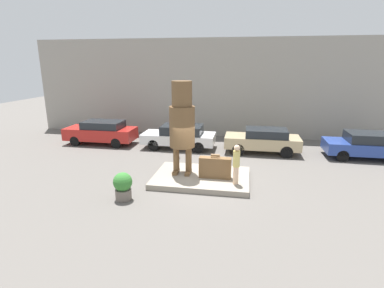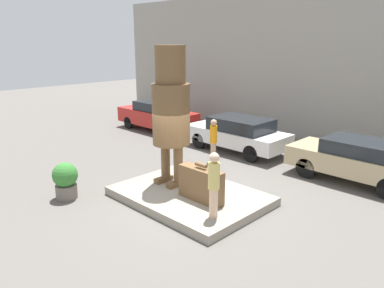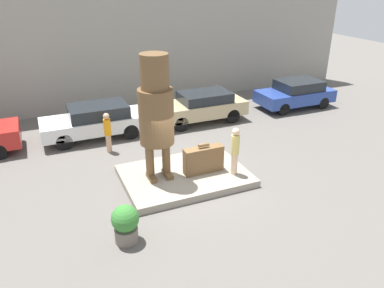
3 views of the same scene
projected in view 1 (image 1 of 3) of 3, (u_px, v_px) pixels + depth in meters
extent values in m
plane|color=#605B56|center=(202.00, 180.00, 13.73)|extent=(60.00, 60.00, 0.00)
cube|color=gray|center=(202.00, 178.00, 13.69)|extent=(4.31, 3.09, 0.25)
cube|color=gray|center=(221.00, 88.00, 21.38)|extent=(28.00, 0.60, 6.87)
cube|color=brown|center=(176.00, 172.00, 13.88)|extent=(0.22, 0.65, 0.14)
cube|color=brown|center=(188.00, 173.00, 13.78)|extent=(0.22, 0.65, 0.14)
cylinder|color=brown|center=(176.00, 158.00, 13.81)|extent=(0.28, 0.28, 1.14)
cylinder|color=brown|center=(189.00, 159.00, 13.71)|extent=(0.28, 0.28, 1.14)
cylinder|color=brown|center=(182.00, 127.00, 13.36)|extent=(1.14, 1.14, 1.83)
cylinder|color=brown|center=(182.00, 94.00, 12.98)|extent=(0.90, 0.90, 1.10)
cube|color=brown|center=(215.00, 168.00, 13.25)|extent=(1.41, 0.39, 0.94)
cylinder|color=brown|center=(215.00, 155.00, 13.09)|extent=(0.39, 0.12, 0.12)
cylinder|color=beige|center=(236.00, 175.00, 12.60)|extent=(0.22, 0.22, 0.77)
cylinder|color=#DBC66B|center=(236.00, 159.00, 12.41)|extent=(0.29, 0.29, 0.68)
sphere|color=beige|center=(237.00, 148.00, 12.29)|extent=(0.26, 0.26, 0.26)
cube|color=#B2231E|center=(101.00, 133.00, 19.69)|extent=(4.55, 1.79, 0.76)
cube|color=#1E2328|center=(103.00, 125.00, 19.49)|extent=(2.50, 1.61, 0.45)
cylinder|color=black|center=(75.00, 141.00, 19.28)|extent=(0.64, 0.18, 0.64)
cylinder|color=black|center=(88.00, 135.00, 20.80)|extent=(0.64, 0.18, 0.64)
cylinder|color=black|center=(116.00, 143.00, 18.78)|extent=(0.64, 0.18, 0.64)
cylinder|color=black|center=(126.00, 137.00, 20.31)|extent=(0.64, 0.18, 0.64)
cube|color=silver|center=(179.00, 138.00, 18.72)|extent=(4.50, 1.85, 0.60)
cube|color=#1E2328|center=(182.00, 129.00, 18.54)|extent=(2.48, 1.66, 0.52)
cylinder|color=black|center=(153.00, 145.00, 18.26)|extent=(0.68, 0.18, 0.68)
cylinder|color=black|center=(161.00, 139.00, 19.84)|extent=(0.68, 0.18, 0.68)
cylinder|color=black|center=(198.00, 147.00, 17.77)|extent=(0.68, 0.18, 0.68)
cylinder|color=black|center=(203.00, 140.00, 19.35)|extent=(0.68, 0.18, 0.68)
cube|color=tan|center=(262.00, 142.00, 17.74)|extent=(4.34, 1.79, 0.66)
cube|color=#1E2328|center=(266.00, 133.00, 17.56)|extent=(2.39, 1.62, 0.45)
cylinder|color=black|center=(238.00, 150.00, 17.30)|extent=(0.69, 0.18, 0.69)
cylinder|color=black|center=(239.00, 143.00, 18.83)|extent=(0.69, 0.18, 0.69)
cylinder|color=black|center=(287.00, 152.00, 16.83)|extent=(0.69, 0.18, 0.69)
cylinder|color=black|center=(283.00, 145.00, 18.36)|extent=(0.69, 0.18, 0.69)
cube|color=#284293|center=(363.00, 147.00, 16.74)|extent=(4.10, 1.87, 0.64)
cube|color=#1E2328|center=(369.00, 137.00, 16.56)|extent=(2.26, 1.69, 0.51)
cylinder|color=black|center=(343.00, 156.00, 16.25)|extent=(0.64, 0.18, 0.64)
cylinder|color=black|center=(334.00, 147.00, 17.85)|extent=(0.64, 0.18, 0.64)
cylinder|color=black|center=(381.00, 150.00, 17.41)|extent=(0.64, 0.18, 0.64)
cylinder|color=#70665B|center=(123.00, 194.00, 11.77)|extent=(0.63, 0.63, 0.42)
sphere|color=#387F33|center=(123.00, 182.00, 11.63)|extent=(0.74, 0.74, 0.74)
cylinder|color=tan|center=(176.00, 150.00, 17.09)|extent=(0.22, 0.22, 0.75)
cylinder|color=orange|center=(176.00, 138.00, 16.91)|extent=(0.28, 0.28, 0.67)
sphere|color=tan|center=(176.00, 130.00, 16.78)|extent=(0.25, 0.25, 0.25)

